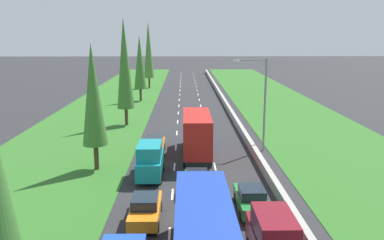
{
  "coord_description": "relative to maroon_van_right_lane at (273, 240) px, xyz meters",
  "views": [
    {
      "loc": [
        -0.87,
        0.31,
        11.17
      ],
      "look_at": [
        0.01,
        45.45,
        1.45
      ],
      "focal_mm": 37.26,
      "sensor_mm": 36.0,
      "label": 1
    }
  ],
  "objects": [
    {
      "name": "poplar_tree_second",
      "position": [
        -11.68,
        14.54,
        4.94
      ],
      "size": [
        2.06,
        2.06,
        10.57
      ],
      "color": "#4C3823",
      "rests_on": "ground"
    },
    {
      "name": "poplar_tree_third",
      "position": [
        -11.54,
        31.34,
        6.3
      ],
      "size": [
        2.13,
        2.13,
        13.3
      ],
      "color": "#4C3823",
      "rests_on": "ground"
    },
    {
      "name": "green_sedan_right_lane",
      "position": [
        0.0,
        6.25,
        -0.59
      ],
      "size": [
        1.82,
        4.5,
        1.64
      ],
      "color": "#237A33",
      "rests_on": "ground"
    },
    {
      "name": "median_barrier",
      "position": [
        2.3,
        42.1,
        -0.97
      ],
      "size": [
        0.44,
        120.0,
        0.85
      ],
      "primitive_type": "cube",
      "color": "#9E9B93",
      "rests_on": "ground"
    },
    {
      "name": "lane_markings",
      "position": [
        -3.4,
        42.1,
        -1.39
      ],
      "size": [
        3.64,
        116.0,
        0.01
      ],
      "color": "white",
      "rests_on": "ground"
    },
    {
      "name": "maroon_van_right_lane",
      "position": [
        0.0,
        0.0,
        0.0
      ],
      "size": [
        1.96,
        4.9,
        2.82
      ],
      "color": "maroon",
      "rests_on": "ground"
    },
    {
      "name": "ground_plane",
      "position": [
        -3.4,
        42.1,
        -1.4
      ],
      "size": [
        300.0,
        300.0,
        0.0
      ],
      "primitive_type": "plane",
      "color": "#28282B",
      "rests_on": "ground"
    },
    {
      "name": "orange_sedan_left_lane_fifth",
      "position": [
        -7.12,
        19.19,
        -0.59
      ],
      "size": [
        1.82,
        4.5,
        1.64
      ],
      "color": "orange",
      "rests_on": "ground"
    },
    {
      "name": "street_light_mast",
      "position": [
        3.11,
        19.89,
        3.83
      ],
      "size": [
        3.2,
        0.28,
        9.0
      ],
      "color": "gray",
      "rests_on": "ground"
    },
    {
      "name": "poplar_tree_fifth",
      "position": [
        -11.71,
        66.98,
        6.63
      ],
      "size": [
        2.15,
        2.15,
        13.95
      ],
      "color": "#4C3823",
      "rests_on": "ground"
    },
    {
      "name": "poplar_tree_fourth",
      "position": [
        -11.72,
        49.88,
        5.21
      ],
      "size": [
        2.08,
        2.08,
        11.12
      ],
      "color": "#4C3823",
      "rests_on": "ground"
    },
    {
      "name": "blue_box_truck_centre_lane",
      "position": [
        -3.46,
        -0.53,
        0.78
      ],
      "size": [
        2.46,
        9.4,
        4.18
      ],
      "color": "black",
      "rests_on": "ground"
    },
    {
      "name": "red_box_truck_centre_lane",
      "position": [
        -3.16,
        18.08,
        0.78
      ],
      "size": [
        2.46,
        9.4,
        4.18
      ],
      "color": "black",
      "rests_on": "ground"
    },
    {
      "name": "orange_sedan_left_lane",
      "position": [
        -6.67,
        4.98,
        -0.59
      ],
      "size": [
        1.82,
        4.5,
        1.64
      ],
      "color": "orange",
      "rests_on": "ground"
    },
    {
      "name": "green_hatchback_centre_lane",
      "position": [
        -3.4,
        9.37,
        -0.56
      ],
      "size": [
        1.74,
        3.9,
        1.72
      ],
      "color": "#237A33",
      "rests_on": "ground"
    },
    {
      "name": "grass_verge_left",
      "position": [
        -16.05,
        42.1,
        -1.38
      ],
      "size": [
        14.0,
        140.0,
        0.04
      ],
      "primitive_type": "cube",
      "color": "#2D6623",
      "rests_on": "ground"
    },
    {
      "name": "teal_van_left_lane",
      "position": [
        -7.01,
        12.62,
        0.0
      ],
      "size": [
        1.96,
        4.9,
        2.82
      ],
      "color": "teal",
      "rests_on": "ground"
    },
    {
      "name": "grass_verge_right",
      "position": [
        10.95,
        42.1,
        -1.38
      ],
      "size": [
        14.0,
        140.0,
        0.04
      ],
      "primitive_type": "cube",
      "color": "#2D6623",
      "rests_on": "ground"
    }
  ]
}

